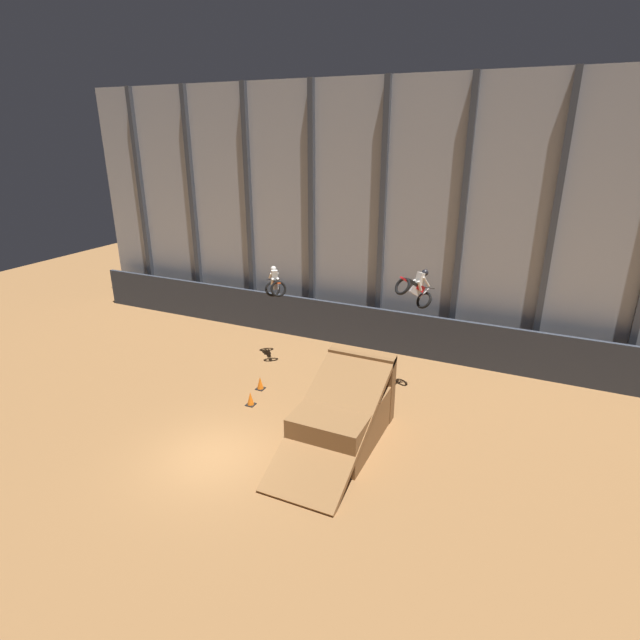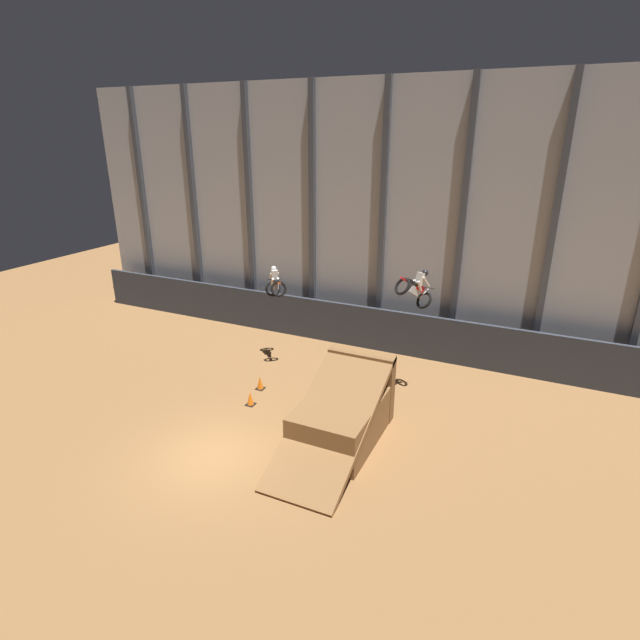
% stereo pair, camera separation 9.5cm
% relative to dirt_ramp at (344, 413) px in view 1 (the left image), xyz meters
% --- Properties ---
extents(ground_plane, '(60.00, 60.00, 0.00)m').
position_rel_dirt_ramp_xyz_m(ground_plane, '(-3.63, -3.09, -0.94)').
color(ground_plane, olive).
extents(arena_back_wall, '(32.00, 0.40, 12.87)m').
position_rel_dirt_ramp_xyz_m(arena_back_wall, '(-3.63, 9.03, 5.49)').
color(arena_back_wall, '#A3A8B2').
rests_on(arena_back_wall, ground_plane).
extents(lower_barrier, '(31.36, 0.20, 2.22)m').
position_rel_dirt_ramp_xyz_m(lower_barrier, '(-3.63, 7.88, 0.17)').
color(lower_barrier, '#2D333D').
rests_on(lower_barrier, ground_plane).
extents(dirt_ramp, '(2.60, 6.02, 2.81)m').
position_rel_dirt_ramp_xyz_m(dirt_ramp, '(0.00, 0.00, 0.00)').
color(dirt_ramp, brown).
rests_on(dirt_ramp, ground_plane).
extents(rider_bike_left_air, '(1.65, 1.72, 1.62)m').
position_rel_dirt_ramp_xyz_m(rider_bike_left_air, '(-5.43, 4.69, 2.91)').
color(rider_bike_left_air, black).
extents(rider_bike_right_air, '(1.54, 1.79, 1.67)m').
position_rel_dirt_ramp_xyz_m(rider_bike_right_air, '(1.30, 4.12, 3.73)').
color(rider_bike_right_air, black).
extents(traffic_cone_near_ramp, '(0.36, 0.36, 0.58)m').
position_rel_dirt_ramp_xyz_m(traffic_cone_near_ramp, '(-4.29, 0.43, -0.66)').
color(traffic_cone_near_ramp, black).
rests_on(traffic_cone_near_ramp, ground_plane).
extents(traffic_cone_arena_edge, '(0.36, 0.36, 0.58)m').
position_rel_dirt_ramp_xyz_m(traffic_cone_arena_edge, '(-4.64, 1.76, -0.66)').
color(traffic_cone_arena_edge, black).
rests_on(traffic_cone_arena_edge, ground_plane).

